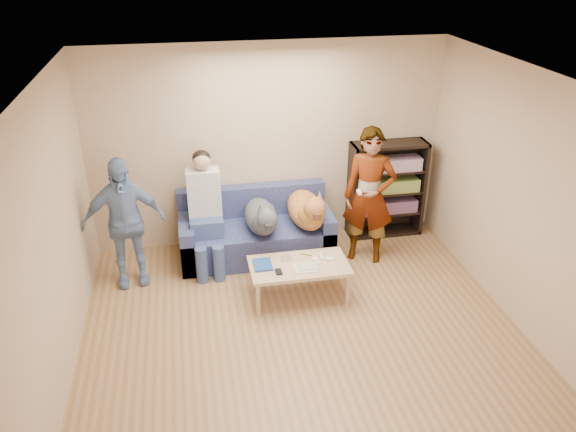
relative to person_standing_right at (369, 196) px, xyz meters
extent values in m
plane|color=olive|center=(-1.10, -1.72, -0.86)|extent=(5.00, 5.00, 0.00)
plane|color=white|center=(-1.10, -1.72, 1.74)|extent=(5.00, 5.00, 0.00)
plane|color=tan|center=(-1.10, 0.78, 0.44)|extent=(4.50, 0.00, 4.50)
plane|color=tan|center=(-3.35, -1.72, 0.44)|extent=(0.00, 5.00, 5.00)
plane|color=tan|center=(1.15, -1.72, 0.44)|extent=(0.00, 5.00, 5.00)
ellipsoid|color=#A7A8AC|center=(-0.64, 0.20, -0.37)|extent=(0.36, 0.31, 0.13)
imported|color=gray|center=(0.00, 0.00, 0.00)|extent=(0.74, 0.63, 1.71)
imported|color=#7B9CC5|center=(-2.89, 0.00, -0.08)|extent=(0.96, 0.49, 1.56)
cube|color=silver|center=(-0.20, -0.20, 0.16)|extent=(0.05, 0.12, 0.03)
cube|color=#1B4495|center=(-1.41, -0.63, -0.42)|extent=(0.20, 0.26, 0.03)
cube|color=silver|center=(-0.96, -0.78, -0.43)|extent=(0.26, 0.20, 0.02)
cube|color=beige|center=(-0.93, -0.76, -0.42)|extent=(0.22, 0.17, 0.01)
cube|color=#BABABF|center=(-1.13, -0.56, -0.41)|extent=(0.11, 0.06, 0.05)
cube|color=silver|center=(-0.73, -0.58, -0.42)|extent=(0.04, 0.13, 0.03)
cube|color=silver|center=(-0.65, -0.66, -0.42)|extent=(0.09, 0.06, 0.03)
cylinder|color=silver|center=(-0.81, -0.70, -0.43)|extent=(0.07, 0.07, 0.02)
cylinder|color=white|center=(-0.81, -0.62, -0.43)|extent=(0.07, 0.07, 0.02)
cylinder|color=orange|center=(-1.03, -0.84, -0.43)|extent=(0.13, 0.06, 0.01)
cylinder|color=black|center=(-0.89, -0.50, -0.43)|extent=(0.13, 0.08, 0.01)
cube|color=black|center=(-1.26, -0.80, -0.43)|extent=(0.07, 0.12, 0.02)
cube|color=#515B93|center=(-1.35, 0.33, -0.65)|extent=(1.90, 0.85, 0.42)
cube|color=#515B93|center=(-1.35, 0.67, -0.24)|extent=(1.90, 0.18, 0.40)
cube|color=#515B93|center=(-2.21, 0.33, -0.57)|extent=(0.18, 0.85, 0.58)
cube|color=#515B93|center=(-0.49, 0.33, -0.57)|extent=(0.18, 0.85, 0.58)
cube|color=#394A7E|center=(-1.97, 0.25, -0.33)|extent=(0.40, 0.38, 0.22)
cylinder|color=#3C5185|center=(-2.07, -0.17, -0.65)|extent=(0.14, 0.14, 0.47)
cylinder|color=#3B5382|center=(-1.87, -0.17, -0.65)|extent=(0.14, 0.14, 0.47)
cube|color=silver|center=(-1.97, 0.35, 0.06)|extent=(0.40, 0.24, 0.58)
sphere|color=tan|center=(-1.97, 0.35, 0.46)|extent=(0.21, 0.21, 0.21)
ellipsoid|color=black|center=(-1.97, 0.38, 0.49)|extent=(0.22, 0.22, 0.19)
ellipsoid|color=#484A51|center=(-1.30, 0.25, -0.27)|extent=(0.39, 0.81, 0.34)
sphere|color=#4E4F59|center=(-1.30, -0.08, -0.19)|extent=(0.29, 0.29, 0.29)
sphere|color=#52545D|center=(-1.30, -0.25, -0.05)|extent=(0.24, 0.24, 0.24)
cube|color=black|center=(-1.30, -0.38, -0.09)|extent=(0.07, 0.11, 0.07)
cone|color=#45494E|center=(-1.37, -0.23, 0.07)|extent=(0.07, 0.07, 0.11)
cone|color=#4F5259|center=(-1.23, -0.23, 0.07)|extent=(0.07, 0.07, 0.11)
cylinder|color=#4C4F56|center=(-1.30, 0.67, -0.30)|extent=(0.05, 0.27, 0.16)
ellipsoid|color=#C96A3D|center=(-0.72, 0.28, -0.25)|extent=(0.44, 0.91, 0.38)
sphere|color=#B37B36|center=(-0.72, -0.02, -0.16)|extent=(0.33, 0.33, 0.33)
sphere|color=#BA8039|center=(-0.72, -0.18, -0.01)|extent=(0.27, 0.27, 0.27)
cube|color=#4F261B|center=(-0.72, -0.29, -0.04)|extent=(0.08, 0.13, 0.08)
cone|color=#B96D38|center=(-0.79, -0.15, 0.13)|extent=(0.08, 0.08, 0.13)
cone|color=#C6623C|center=(-0.66, -0.15, 0.13)|extent=(0.08, 0.08, 0.13)
cylinder|color=#AF5E35|center=(-0.72, 0.67, -0.29)|extent=(0.05, 0.30, 0.17)
cube|color=tan|center=(-1.01, -0.68, -0.46)|extent=(1.10, 0.60, 0.04)
cylinder|color=tan|center=(-1.51, -0.93, -0.67)|extent=(0.05, 0.05, 0.38)
cylinder|color=tan|center=(-0.51, -0.93, -0.67)|extent=(0.05, 0.05, 0.38)
cylinder|color=#CFB17F|center=(-1.51, -0.43, -0.67)|extent=(0.05, 0.05, 0.38)
cylinder|color=#D8AD85|center=(-0.51, -0.43, -0.67)|extent=(0.05, 0.05, 0.38)
cube|color=black|center=(-0.03, 0.60, -0.21)|extent=(0.04, 0.34, 1.30)
cube|color=black|center=(0.93, 0.60, -0.21)|extent=(0.04, 0.34, 1.30)
cube|color=black|center=(0.45, 0.60, 0.42)|extent=(1.00, 0.34, 0.04)
cube|color=black|center=(0.45, 0.60, -0.84)|extent=(1.00, 0.34, 0.04)
cube|color=black|center=(0.45, 0.76, -0.21)|extent=(1.00, 0.02, 1.30)
cube|color=black|center=(0.45, 0.60, -0.54)|extent=(0.94, 0.32, 0.03)
cube|color=black|center=(0.45, 0.60, -0.24)|extent=(0.94, 0.32, 0.02)
cube|color=black|center=(0.45, 0.60, 0.06)|extent=(0.94, 0.32, 0.02)
cube|color=#B23333|center=(0.45, 0.58, -0.44)|extent=(0.84, 0.24, 0.17)
cube|color=gold|center=(0.45, 0.58, -0.14)|extent=(0.84, 0.24, 0.17)
cube|color=#994C99|center=(0.45, 0.58, 0.16)|extent=(0.84, 0.24, 0.17)
camera|label=1|loc=(-2.13, -5.88, 2.84)|focal=35.00mm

